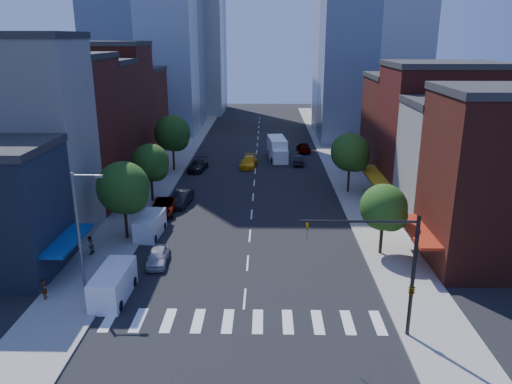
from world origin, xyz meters
The scene contains 32 objects.
ground centered at (0.00, 0.00, 0.00)m, with size 220.00×220.00×0.00m, color black.
sidewalk_left centered at (-12.50, 40.00, 0.07)m, with size 5.00×120.00×0.15m, color gray.
sidewalk_right centered at (12.50, 40.00, 0.07)m, with size 5.00×120.00×0.15m, color gray.
crosswalk centered at (0.00, -3.00, 0.01)m, with size 19.00×3.00×0.01m, color silver.
bldg_left_1 centered at (-21.00, 12.00, 9.00)m, with size 12.00×8.00×18.00m, color silver.
bldg_left_2 centered at (-21.00, 20.50, 8.00)m, with size 12.00×9.00×16.00m, color #5C1B15.
bldg_left_3 centered at (-21.00, 29.00, 7.50)m, with size 12.00×8.00×15.00m, color #521D14.
bldg_left_4 centered at (-21.00, 37.50, 8.50)m, with size 12.00×9.00×17.00m, color #5C1B15.
bldg_left_5 centered at (-21.00, 47.00, 6.50)m, with size 12.00×10.00×13.00m, color #521D14.
bldg_right_0 centered at (21.00, 6.50, 7.00)m, with size 12.00×9.00×14.00m, color #521D14.
bldg_right_1 centered at (21.00, 15.00, 6.00)m, with size 12.00×8.00×12.00m, color silver.
bldg_right_2 centered at (21.00, 24.00, 7.50)m, with size 12.00×10.00×15.00m, color #5C1B15.
bldg_right_3 centered at (21.00, 34.00, 6.50)m, with size 12.00×10.00×13.00m, color #521D14.
traffic_signal centered at (9.94, -4.50, 4.16)m, with size 7.24×2.24×8.00m.
streetlight centered at (-11.81, 1.00, 5.28)m, with size 2.25×0.25×9.00m.
tree_left_near centered at (-11.35, 10.92, 4.87)m, with size 4.80×4.80×7.30m.
tree_left_mid centered at (-11.35, 21.92, 4.53)m, with size 4.20×4.20×6.65m.
tree_left_far centered at (-11.35, 35.92, 5.20)m, with size 5.00×5.00×7.75m.
tree_right_near centered at (11.65, 7.92, 4.19)m, with size 4.00×4.00×6.20m.
tree_right_far centered at (11.65, 25.92, 4.86)m, with size 4.60×4.60×7.20m.
parked_car_front centered at (-7.50, 5.67, 0.68)m, with size 1.61×4.00×1.36m, color #B7B6BB.
parked_car_second centered at (-7.98, 20.99, 0.79)m, with size 1.68×4.81×1.58m, color black.
parked_car_third centered at (-9.50, 18.18, 0.75)m, with size 2.50×5.43×1.51m, color #999999.
parked_car_rear centered at (-8.13, 36.21, 0.75)m, with size 2.11×5.18×1.50m, color black.
cargo_van_near centered at (-9.50, -0.14, 1.10)m, with size 2.23×5.27×2.23m.
cargo_van_far centered at (-9.51, 11.82, 1.02)m, with size 2.25×4.94×2.05m.
taxi centered at (-1.00, 38.26, 0.77)m, with size 2.16×5.31×1.54m, color #F0B00C.
traffic_car_oncoming centered at (6.37, 39.86, 0.70)m, with size 1.48×4.25×1.40m, color black.
traffic_car_far centered at (7.70, 48.31, 0.79)m, with size 1.88×4.66×1.59m, color #999999.
box_truck centered at (3.29, 43.28, 1.54)m, with size 3.18×8.27×3.25m.
pedestrian_near centered at (-14.33, -0.47, 0.93)m, with size 0.57×0.38×1.57m, color #999999.
pedestrian_far centered at (-13.68, 7.25, 0.96)m, with size 0.79×0.61×1.62m, color #999999.
Camera 1 is at (1.46, -32.16, 18.17)m, focal length 35.00 mm.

